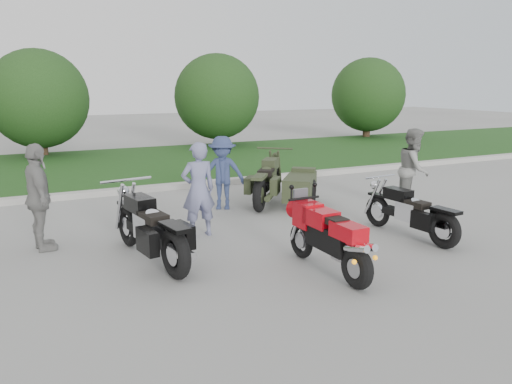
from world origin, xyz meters
name	(u,v)px	position (x,y,z in m)	size (l,w,h in m)	color
ground	(295,257)	(0.00, 0.00, 0.00)	(80.00, 80.00, 0.00)	#9D9D98
curb	(182,186)	(0.00, 6.00, 0.07)	(60.00, 0.30, 0.15)	#ADABA3
grass_strip	(145,164)	(0.00, 10.15, 0.07)	(60.00, 8.00, 0.14)	#25541C
tree_mid_left	(38,99)	(-3.00, 13.50, 2.19)	(3.60, 3.60, 4.00)	#3F2B1C
tree_mid_right	(217,97)	(4.00, 13.50, 2.19)	(3.60, 3.60, 4.00)	#3F2B1C
tree_far_right	(368,95)	(12.00, 13.50, 2.19)	(3.60, 3.60, 4.00)	#3F2B1C
sportbike_red	(329,237)	(0.09, -0.82, 0.56)	(0.35, 2.00, 0.95)	black
cruiser_left	(152,232)	(-2.13, 0.74, 0.50)	(0.68, 2.55, 0.99)	black
cruiser_right	(413,215)	(2.43, -0.04, 0.43)	(0.48, 2.20, 0.85)	black
cruiser_sidecar	(286,185)	(1.62, 3.19, 0.46)	(2.11, 2.37, 0.99)	black
person_stripe	(198,190)	(-1.01, 1.77, 0.87)	(0.63, 0.42, 1.74)	slate
person_grey	(414,169)	(4.00, 1.67, 0.90)	(0.87, 0.68, 1.79)	gray
person_denim	(222,173)	(0.15, 3.46, 0.81)	(1.05, 0.60, 1.63)	navy
person_back	(39,198)	(-3.65, 2.16, 0.90)	(1.06, 0.44, 1.80)	gray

